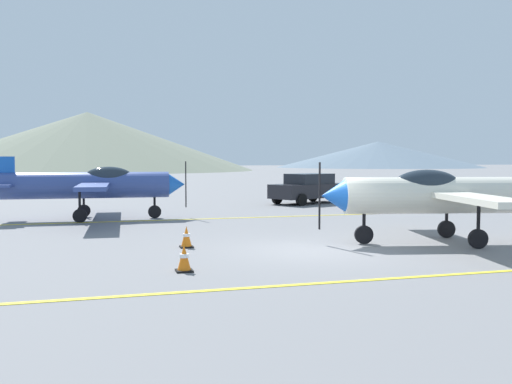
# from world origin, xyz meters

# --- Properties ---
(ground_plane) EXTENTS (400.00, 400.00, 0.00)m
(ground_plane) POSITION_xyz_m (0.00, 0.00, 0.00)
(ground_plane) COLOR slate
(apron_line_near) EXTENTS (80.00, 0.16, 0.01)m
(apron_line_near) POSITION_xyz_m (0.00, -3.72, 0.01)
(apron_line_near) COLOR yellow
(apron_line_near) RESTS_ON ground_plane
(apron_line_far) EXTENTS (80.00, 0.16, 0.01)m
(apron_line_far) POSITION_xyz_m (0.00, 8.39, 0.01)
(apron_line_far) COLOR yellow
(apron_line_far) RESTS_ON ground_plane
(airplane_near) EXTENTS (7.33, 8.36, 2.51)m
(airplane_near) POSITION_xyz_m (4.07, 0.14, 1.41)
(airplane_near) COLOR silver
(airplane_near) RESTS_ON ground_plane
(airplane_mid) EXTENTS (7.26, 8.36, 2.51)m
(airplane_mid) POSITION_xyz_m (-5.62, 9.39, 1.41)
(airplane_mid) COLOR #33478C
(airplane_mid) RESTS_ON ground_plane
(car_sedan) EXTENTS (4.65, 3.49, 1.62)m
(car_sedan) POSITION_xyz_m (5.53, 14.67, 0.84)
(car_sedan) COLOR black
(car_sedan) RESTS_ON ground_plane
(traffic_cone_front) EXTENTS (0.36, 0.36, 0.59)m
(traffic_cone_front) POSITION_xyz_m (-3.74, -1.85, 0.29)
(traffic_cone_front) COLOR black
(traffic_cone_front) RESTS_ON ground_plane
(traffic_cone_side) EXTENTS (0.36, 0.36, 0.59)m
(traffic_cone_side) POSITION_xyz_m (-3.19, 1.37, 0.29)
(traffic_cone_side) COLOR black
(traffic_cone_side) RESTS_ON ground_plane
(hill_centerleft) EXTENTS (72.11, 72.11, 12.65)m
(hill_centerleft) POSITION_xyz_m (-7.28, 113.23, 6.32)
(hill_centerleft) COLOR slate
(hill_centerleft) RESTS_ON ground_plane
(hill_centerright) EXTENTS (61.27, 61.27, 7.76)m
(hill_centerright) POSITION_xyz_m (76.28, 138.03, 3.88)
(hill_centerright) COLOR slate
(hill_centerright) RESTS_ON ground_plane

